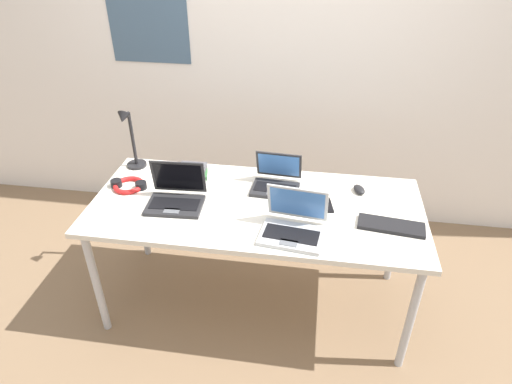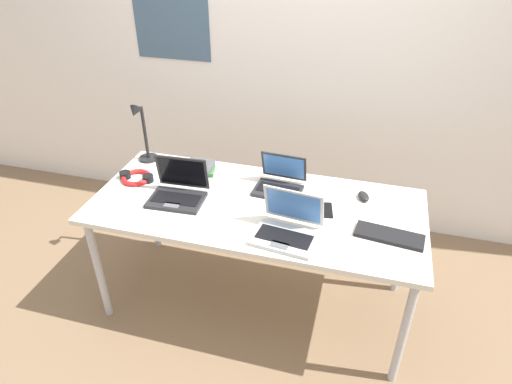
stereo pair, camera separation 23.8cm
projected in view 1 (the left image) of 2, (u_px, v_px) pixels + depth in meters
The scene contains 12 objects.
ground_plane at pixel (256, 300), 2.83m from camera, with size 12.00×12.00×0.00m, color #7A6047.
wall_back at pixel (280, 46), 3.04m from camera, with size 6.00×0.13×2.60m.
desk at pixel (256, 213), 2.46m from camera, with size 1.80×0.80×0.74m.
desk_lamp at pixel (130, 140), 2.65m from camera, with size 0.12×0.18×0.40m.
laptop_mid_desk at pixel (293, 226), 2.19m from camera, with size 0.33×0.30×0.22m.
laptop_near_lamp at pixel (276, 182), 2.55m from camera, with size 0.28×0.25×0.20m.
laptop_near_mouse at pixel (176, 196), 2.41m from camera, with size 0.31×0.26×0.22m.
external_keyboard at pixel (391, 226), 2.25m from camera, with size 0.33×0.12×0.02m, color black.
computer_mouse at pixel (359, 189), 2.52m from camera, with size 0.06×0.10×0.03m, color black.
cell_phone at pixel (326, 205), 2.41m from camera, with size 0.06×0.14×0.01m, color black.
headphones at pixel (129, 185), 2.57m from camera, with size 0.21×0.18×0.04m.
book_stack at pixel (191, 172), 2.67m from camera, with size 0.21×0.17×0.06m.
Camera 1 is at (0.30, -1.98, 2.11)m, focal length 31.32 mm.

